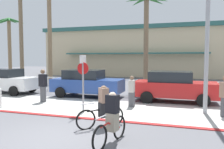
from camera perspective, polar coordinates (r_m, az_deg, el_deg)
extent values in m
plane|color=#5B5B60|center=(16.64, 4.79, -4.26)|extent=(80.00, 80.00, 0.00)
cube|color=beige|center=(11.15, -1.95, -8.40)|extent=(44.00, 4.00, 0.02)
cube|color=maroon|center=(9.34, -6.15, -10.86)|extent=(44.00, 0.24, 0.03)
cube|color=beige|center=(34.39, 7.45, 5.10)|extent=(25.26, 11.57, 6.04)
cube|color=#2D605B|center=(34.60, 7.50, 10.53)|extent=(25.86, 12.17, 0.50)
cube|color=#2D605B|center=(28.23, 5.16, 5.29)|extent=(17.68, 1.20, 0.16)
cylinder|color=white|center=(15.07, 3.54, -1.31)|extent=(21.54, 0.08, 0.08)
cylinder|color=white|center=(18.98, -21.82, -1.99)|extent=(0.08, 0.08, 1.00)
cylinder|color=white|center=(17.56, -15.77, -2.32)|extent=(0.08, 0.08, 1.00)
cylinder|color=white|center=(16.37, -8.76, -2.67)|extent=(0.08, 0.08, 1.00)
cylinder|color=white|center=(15.46, -0.78, -3.03)|extent=(0.08, 0.08, 1.00)
cylinder|color=white|center=(14.88, 8.01, -3.35)|extent=(0.08, 0.08, 1.00)
cylinder|color=white|center=(14.68, 17.28, -3.60)|extent=(0.08, 0.08, 1.00)
cylinder|color=gray|center=(10.08, -7.23, -3.48)|extent=(0.08, 0.08, 2.20)
cube|color=white|center=(9.99, -7.30, 3.82)|extent=(0.04, 0.56, 0.36)
cylinder|color=red|center=(10.00, -7.27, 1.53)|extent=(0.52, 0.03, 0.52)
cylinder|color=#9EA0A5|center=(10.76, 22.76, 10.87)|extent=(0.18, 0.18, 7.50)
cylinder|color=#846B4C|center=(26.23, -24.20, 5.52)|extent=(0.36, 0.36, 6.45)
cone|color=#2D6B33|center=(26.08, -23.32, 12.39)|extent=(1.35, 0.32, 0.58)
cone|color=#2D6B33|center=(26.55, -22.68, 12.15)|extent=(1.38, 1.38, 0.67)
cone|color=#2D6B33|center=(26.98, -23.46, 12.09)|extent=(0.32, 1.35, 0.58)
cone|color=#2D6B33|center=(27.11, -24.47, 11.93)|extent=(1.17, 1.17, 0.66)
cone|color=#2D6B33|center=(27.09, -25.85, 11.70)|extent=(1.91, 0.32, 0.84)
cone|color=#2D6B33|center=(25.98, -25.43, 12.07)|extent=(0.32, 1.49, 0.82)
cone|color=#2D6B33|center=(25.84, -24.32, 12.37)|extent=(1.22, 1.22, 0.64)
cylinder|color=#756047|center=(23.18, -21.79, 10.11)|extent=(0.36, 0.36, 9.91)
cylinder|color=#846B4C|center=(20.87, -15.29, 8.99)|extent=(0.36, 0.36, 8.49)
cylinder|color=#756047|center=(17.28, 8.50, 7.46)|extent=(0.36, 0.36, 6.88)
cone|color=#2D6B33|center=(18.39, 10.84, 17.60)|extent=(1.43, 1.68, 0.62)
cone|color=#2D6B33|center=(18.51, 8.45, 17.42)|extent=(0.67, 1.62, 0.70)
cone|color=#2D6B33|center=(18.15, 6.76, 17.63)|extent=(1.45, 0.92, 0.73)
cube|color=white|center=(17.33, -24.93, -1.87)|extent=(4.40, 1.80, 0.80)
cube|color=#1E2328|center=(17.45, -25.61, 0.39)|extent=(2.29, 1.58, 0.56)
cylinder|color=black|center=(17.16, -19.38, -3.12)|extent=(0.66, 0.22, 0.66)
cylinder|color=black|center=(15.78, -23.33, -3.84)|extent=(0.66, 0.22, 0.66)
cylinder|color=black|center=(18.98, -26.19, -2.63)|extent=(0.66, 0.22, 0.66)
cube|color=#284793|center=(14.38, -6.10, -2.67)|extent=(4.40, 1.80, 0.80)
cube|color=#1E2328|center=(14.41, -7.03, 0.06)|extent=(2.29, 1.58, 0.56)
cylinder|color=black|center=(14.77, 0.35, -4.02)|extent=(0.66, 0.22, 0.66)
cylinder|color=black|center=(13.09, -2.01, -5.09)|extent=(0.66, 0.22, 0.66)
cylinder|color=black|center=(15.83, -9.45, -3.53)|extent=(0.66, 0.22, 0.66)
cylinder|color=black|center=(14.27, -12.75, -4.42)|extent=(0.66, 0.22, 0.66)
cube|color=red|center=(13.05, 15.45, -3.49)|extent=(4.40, 1.80, 0.80)
cube|color=#1E2328|center=(12.99, 14.41, -0.49)|extent=(2.29, 1.58, 0.56)
cylinder|color=black|center=(14.02, 21.35, -4.76)|extent=(0.66, 0.22, 0.66)
cylinder|color=black|center=(12.25, 21.88, -6.03)|extent=(0.66, 0.22, 0.66)
cylinder|color=black|center=(14.11, 9.83, -4.47)|extent=(0.66, 0.22, 0.66)
cylinder|color=black|center=(12.36, 8.68, -5.69)|extent=(0.66, 0.22, 0.66)
torus|color=black|center=(6.20, -3.07, -15.67)|extent=(0.21, 0.72, 0.72)
torus|color=black|center=(7.10, 1.88, -13.07)|extent=(0.21, 0.72, 0.72)
cylinder|color=red|center=(6.78, 0.52, -12.59)|extent=(0.19, 0.69, 0.35)
cylinder|color=red|center=(6.30, -1.87, -12.56)|extent=(0.13, 0.38, 0.07)
cylinder|color=red|center=(6.68, 0.11, -12.22)|extent=(0.05, 0.05, 0.44)
cylinder|color=silver|center=(6.08, -2.83, -10.65)|extent=(0.14, 0.50, 0.04)
cube|color=gray|center=(6.66, 0.11, -11.72)|extent=(0.34, 0.37, 0.52)
cube|color=black|center=(6.54, 0.12, -7.34)|extent=(0.39, 0.33, 0.52)
sphere|color=beige|center=(6.49, 0.12, -5.35)|extent=(0.22, 0.22, 0.22)
torus|color=black|center=(7.94, -6.56, -11.22)|extent=(0.55, 0.55, 0.72)
torus|color=black|center=(8.37, 0.63, -10.39)|extent=(0.55, 0.55, 0.72)
cylinder|color=black|center=(8.19, -1.47, -9.63)|extent=(0.53, 0.52, 0.35)
cylinder|color=black|center=(7.95, -4.93, -9.03)|extent=(0.31, 0.30, 0.07)
cylinder|color=black|center=(8.13, -2.09, -9.22)|extent=(0.05, 0.05, 0.44)
cylinder|color=silver|center=(7.83, -6.25, -7.30)|extent=(0.38, 0.38, 0.04)
cube|color=#232326|center=(8.12, -2.09, -8.81)|extent=(0.42, 0.42, 0.52)
cube|color=#93705B|center=(8.02, -2.10, -5.19)|extent=(0.42, 0.42, 0.52)
sphere|color=brown|center=(7.99, -2.10, -3.56)|extent=(0.22, 0.22, 0.22)
cylinder|color=#4C4C51|center=(11.43, 4.92, -6.24)|extent=(0.33, 0.33, 0.74)
cube|color=#B7B2A8|center=(11.33, 4.94, -2.96)|extent=(0.27, 0.41, 0.57)
sphere|color=brown|center=(11.29, 4.96, -0.85)|extent=(0.20, 0.20, 0.20)
cylinder|color=#4C4C51|center=(13.12, -16.84, -4.77)|extent=(0.37, 0.37, 0.87)
cube|color=black|center=(13.03, -16.91, -1.42)|extent=(0.44, 0.33, 0.67)
sphere|color=brown|center=(12.99, -16.95, 0.71)|extent=(0.24, 0.24, 0.24)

